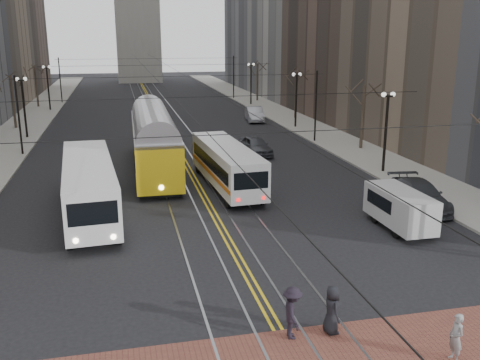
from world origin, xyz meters
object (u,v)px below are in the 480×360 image
rear_bus (227,167)px  cargo_van (400,210)px  sedan_parked (419,195)px  pedestrian_a (332,310)px  transit_bus (89,188)px  streetcar (154,146)px  sedan_grey (255,146)px  sedan_silver (255,114)px  pedestrian_d (292,313)px  pedestrian_b (456,338)px

rear_bus → cargo_van: bearing=-56.9°
sedan_parked → pedestrian_a: 15.30m
transit_bus → rear_bus: 9.29m
transit_bus → streetcar: streetcar is taller
rear_bus → sedan_grey: 10.19m
sedan_grey → pedestrian_a: pedestrian_a is taller
sedan_silver → pedestrian_d: 46.01m
cargo_van → pedestrian_b: size_ratio=2.95×
sedan_grey → pedestrian_b: 29.86m
cargo_van → pedestrian_d: 12.17m
sedan_silver → pedestrian_a: pedestrian_a is taller
sedan_parked → pedestrian_b: 15.55m
sedan_grey → sedan_parked: sedan_parked is taller
rear_bus → cargo_van: rear_bus is taller
pedestrian_b → transit_bus: bearing=-143.6°
streetcar → sedan_grey: bearing=23.7°
transit_bus → rear_bus: transit_bus is taller
transit_bus → cargo_van: bearing=-25.0°
sedan_silver → pedestrian_b: (-5.71, -47.25, -0.04)m
cargo_van → pedestrian_a: size_ratio=2.74×
streetcar → rear_bus: (4.30, -5.62, -0.44)m
pedestrian_b → pedestrian_d: 5.06m
cargo_van → transit_bus: bearing=158.5°
cargo_van → pedestrian_a: (-7.23, -8.59, -0.17)m
transit_bus → pedestrian_a: 16.83m
rear_bus → sedan_parked: bearing=-37.3°
sedan_grey → sedan_silver: bearing=70.8°
rear_bus → streetcar: bearing=124.1°
cargo_van → sedan_grey: cargo_van is taller
cargo_van → pedestrian_d: size_ratio=2.57×
streetcar → sedan_grey: 9.40m
streetcar → pedestrian_d: size_ratio=8.68×
pedestrian_a → pedestrian_b: bearing=-130.3°
sedan_silver → pedestrian_d: size_ratio=2.81×
cargo_van → pedestrian_a: bearing=-130.8°
cargo_van → pedestrian_b: 11.73m
sedan_silver → pedestrian_a: size_ratio=2.99×
rear_bus → cargo_van: 12.01m
rear_bus → sedan_silver: 28.02m
sedan_parked → transit_bus: bearing=177.9°
streetcar → sedan_parked: size_ratio=2.88×
sedan_grey → sedan_parked: 16.93m
rear_bus → sedan_parked: rear_bus is taller
pedestrian_a → streetcar: bearing=7.4°
pedestrian_a → sedan_silver: bearing=-13.7°
pedestrian_b → sedan_silver: bearing=175.3°
cargo_van → sedan_silver: 36.31m
sedan_parked → pedestrian_d: pedestrian_d is taller
transit_bus → cargo_van: transit_bus is taller
sedan_parked → pedestrian_d: (-11.48, -11.50, 0.12)m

